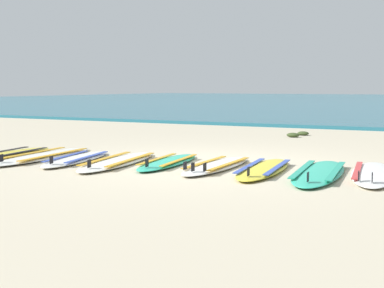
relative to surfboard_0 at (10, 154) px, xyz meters
name	(u,v)px	position (x,y,z in m)	size (l,w,h in m)	color
ground_plane	(202,164)	(3.29, 0.66, -0.04)	(80.00, 80.00, 0.00)	#C1B599
surfboard_0	(10,154)	(0.00, 0.00, 0.00)	(0.86, 2.22, 0.18)	yellow
surfboard_1	(43,156)	(0.66, 0.08, 0.00)	(0.91, 2.63, 0.18)	silver
surfboard_2	(77,159)	(1.38, 0.05, 0.00)	(0.94, 2.10, 0.18)	silver
surfboard_3	(118,161)	(2.13, 0.12, 0.00)	(0.98, 2.44, 0.18)	silver
surfboard_4	(168,162)	(2.84, 0.40, 0.00)	(0.75, 2.04, 0.18)	#2DB793
surfboard_5	(217,166)	(3.66, 0.40, 0.00)	(0.59, 2.11, 0.18)	white
surfboard_6	(264,169)	(4.37, 0.40, 0.00)	(0.80, 2.21, 0.18)	yellow
surfboard_7	(319,173)	(5.13, 0.43, 0.00)	(0.88, 2.47, 0.18)	#2DB793
surfboard_8	(373,174)	(5.79, 0.67, 0.00)	(0.87, 2.30, 0.18)	white
seaweed_clump_near_shoreline	(293,135)	(3.21, 5.58, 0.02)	(0.30, 0.24, 0.10)	#384723
seaweed_clump_mid_sand	(303,133)	(3.28, 6.16, 0.01)	(0.28, 0.22, 0.10)	#384723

